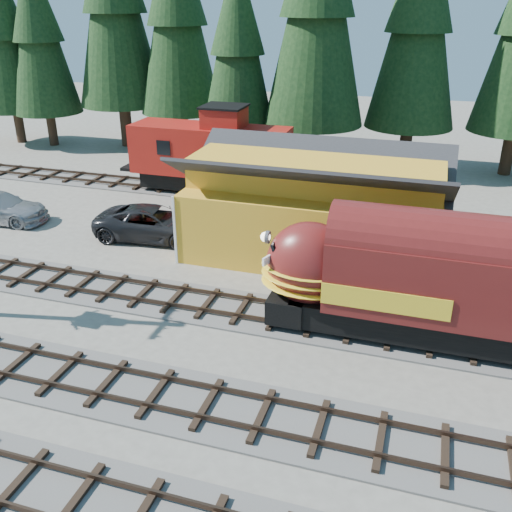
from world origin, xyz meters
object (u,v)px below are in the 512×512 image
(depot, at_px, (313,198))
(pickup_truck_a, at_px, (155,223))
(caboose, at_px, (211,154))
(locomotive, at_px, (448,289))

(depot, height_order, pickup_truck_a, depot)
(pickup_truck_a, bearing_deg, caboose, -6.42)
(depot, xyz_separation_m, caboose, (-8.27, 7.50, -0.35))
(caboose, bearing_deg, depot, -42.20)
(caboose, xyz_separation_m, pickup_truck_a, (-0.10, -8.04, -1.74))
(locomotive, xyz_separation_m, caboose, (-14.62, 14.00, 0.29))
(depot, distance_m, pickup_truck_a, 8.65)
(locomotive, bearing_deg, pickup_truck_a, 157.97)
(depot, relative_size, caboose, 1.26)
(depot, relative_size, pickup_truck_a, 2.04)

